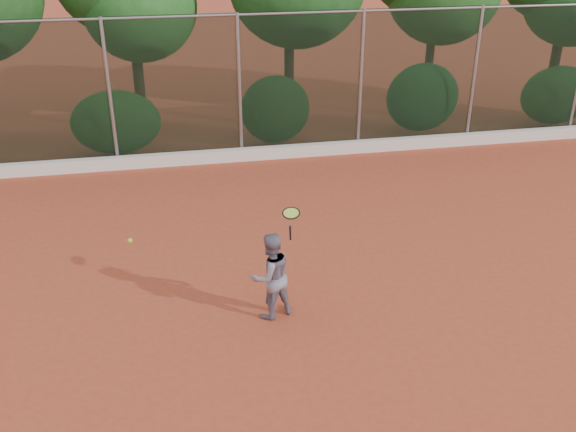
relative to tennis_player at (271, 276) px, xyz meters
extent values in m
plane|color=#AC4228|center=(0.43, -0.16, -0.69)|extent=(80.00, 80.00, 0.00)
cube|color=silver|center=(0.43, 6.66, -0.54)|extent=(24.00, 0.20, 0.30)
imported|color=slate|center=(0.00, 0.00, 0.00)|extent=(0.82, 0.73, 1.39)
cube|color=black|center=(0.43, 6.84, 1.06)|extent=(24.00, 0.01, 3.50)
cylinder|color=gray|center=(0.43, 6.84, 2.76)|extent=(24.00, 0.06, 0.06)
cylinder|color=gray|center=(-2.57, 6.84, 1.06)|extent=(0.09, 0.09, 3.50)
cylinder|color=gray|center=(0.43, 6.84, 1.06)|extent=(0.09, 0.09, 3.50)
cylinder|color=gray|center=(3.43, 6.84, 1.06)|extent=(0.09, 0.09, 3.50)
cylinder|color=gray|center=(6.43, 6.84, 1.06)|extent=(0.09, 0.09, 3.50)
cylinder|color=#44291A|center=(-1.97, 9.14, 0.51)|extent=(0.28, 0.28, 2.40)
ellipsoid|color=#20591E|center=(-1.77, 9.04, 2.71)|extent=(2.90, 2.40, 2.80)
cylinder|color=#412819|center=(2.03, 8.84, 0.81)|extent=(0.26, 0.26, 3.00)
cylinder|color=#452F1A|center=(6.13, 9.04, 0.66)|extent=(0.24, 0.24, 2.70)
cylinder|color=#3F2A18|center=(9.83, 8.64, 0.56)|extent=(0.28, 0.28, 2.50)
ellipsoid|color=#38752C|center=(-2.57, 7.64, 0.16)|extent=(2.20, 1.16, 1.60)
ellipsoid|color=#2D6125|center=(1.43, 7.64, 0.26)|extent=(1.80, 1.04, 1.76)
ellipsoid|color=#2B722E|center=(5.43, 7.64, 0.36)|extent=(2.00, 1.10, 1.84)
ellipsoid|color=#35722B|center=(9.43, 7.64, 0.21)|extent=(2.16, 1.12, 1.64)
cylinder|color=black|center=(0.30, -0.01, 0.70)|extent=(0.06, 0.11, 0.27)
torus|color=black|center=(0.30, -0.07, 1.05)|extent=(0.33, 0.32, 0.09)
cylinder|color=#B8D53E|center=(0.30, -0.07, 1.05)|extent=(0.28, 0.27, 0.07)
sphere|color=#B2C92D|center=(-1.95, -0.37, 0.99)|extent=(0.07, 0.07, 0.07)
camera|label=1|loc=(-1.33, -8.13, 5.02)|focal=40.00mm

